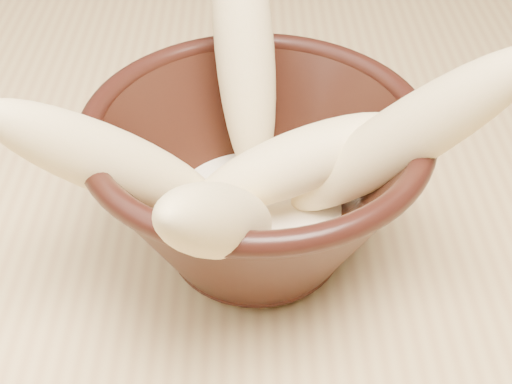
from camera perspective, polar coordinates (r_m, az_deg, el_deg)
table at (r=0.60m, az=-4.56°, el=-4.30°), size 1.20×0.80×0.75m
bowl at (r=0.44m, az=-0.00°, el=0.96°), size 0.21×0.21×0.11m
milk_puddle at (r=0.46m, az=0.00°, el=-1.72°), size 0.12×0.12×0.02m
banana_upright at (r=0.46m, az=-0.94°, el=11.57°), size 0.06×0.12×0.17m
banana_left at (r=0.40m, az=-11.16°, el=2.22°), size 0.15×0.10×0.14m
banana_right at (r=0.40m, az=11.57°, el=4.20°), size 0.15×0.09×0.16m
banana_across at (r=0.42m, az=3.31°, el=2.40°), size 0.14×0.06×0.08m
banana_front at (r=0.36m, az=-2.71°, el=-2.36°), size 0.08×0.15×0.14m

